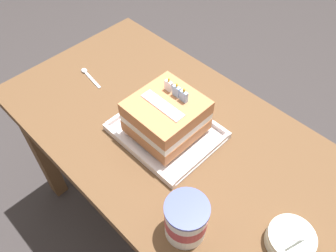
{
  "coord_description": "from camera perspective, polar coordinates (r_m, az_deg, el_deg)",
  "views": [
    {
      "loc": [
        0.48,
        -0.49,
        1.54
      ],
      "look_at": [
        -0.0,
        -0.01,
        0.73
      ],
      "focal_mm": 36.33,
      "sensor_mm": 36.0,
      "label": 1
    }
  ],
  "objects": [
    {
      "name": "bowl_stack",
      "position": [
        0.93,
        19.83,
        -17.49
      ],
      "size": [
        0.12,
        0.12,
        0.09
      ],
      "color": "silver",
      "rests_on": "dining_table"
    },
    {
      "name": "serving_spoon_near_tray",
      "position": [
        1.3,
        -13.41,
        8.51
      ],
      "size": [
        0.13,
        0.03,
        0.01
      ],
      "color": "silver",
      "rests_on": "dining_table"
    },
    {
      "name": "dining_table",
      "position": [
        1.17,
        0.3,
        -4.17
      ],
      "size": [
        1.17,
        0.65,
        0.7
      ],
      "color": "brown",
      "rests_on": "ground_plane"
    },
    {
      "name": "ground_plane",
      "position": [
        1.68,
        0.22,
        -16.0
      ],
      "size": [
        8.0,
        8.0,
        0.0
      ],
      "primitive_type": "plane",
      "color": "#383333"
    },
    {
      "name": "foil_tray",
      "position": [
        1.07,
        -0.33,
        -0.99
      ],
      "size": [
        0.31,
        0.26,
        0.02
      ],
      "color": "silver",
      "rests_on": "dining_table"
    },
    {
      "name": "ice_cream_tub",
      "position": [
        0.85,
        3.05,
        -15.37
      ],
      "size": [
        0.11,
        0.11,
        0.12
      ],
      "color": "white",
      "rests_on": "dining_table"
    },
    {
      "name": "birthday_cake",
      "position": [
        1.01,
        -0.34,
        1.71
      ],
      "size": [
        0.19,
        0.2,
        0.16
      ],
      "color": "#C47B4C",
      "rests_on": "foil_tray"
    }
  ]
}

